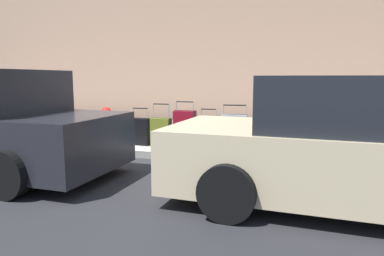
% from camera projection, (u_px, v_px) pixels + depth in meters
% --- Properties ---
extents(ground_plane, '(40.00, 40.00, 0.00)m').
position_uv_depth(ground_plane, '(125.00, 157.00, 6.87)').
color(ground_plane, black).
extents(sidewalk_curb, '(18.00, 5.00, 0.14)m').
position_uv_depth(sidewalk_curb, '(170.00, 134.00, 9.23)').
color(sidewalk_curb, gray).
rests_on(sidewalk_curb, ground_plane).
extents(building_facade_sidewalk_side, '(24.00, 3.00, 8.01)m').
position_uv_depth(building_facade_sidewalk_side, '(212.00, 10.00, 12.99)').
color(building_facade_sidewalk_side, '#9E7A60').
rests_on(building_facade_sidewalk_side, ground_plane).
extents(suitcase_black_0, '(0.39, 0.25, 0.81)m').
position_uv_depth(suitcase_black_0, '(316.00, 135.00, 6.36)').
color(suitcase_black_0, black).
rests_on(suitcase_black_0, sidewalk_curb).
extents(suitcase_red_1, '(0.38, 0.21, 0.90)m').
position_uv_depth(suitcase_red_1, '(290.00, 138.00, 6.45)').
color(suitcase_red_1, red).
rests_on(suitcase_red_1, sidewalk_curb).
extents(suitcase_navy_2, '(0.46, 0.26, 0.90)m').
position_uv_depth(suitcase_navy_2, '(263.00, 135.00, 6.67)').
color(suitcase_navy_2, navy).
rests_on(suitcase_navy_2, sidewalk_curb).
extents(suitcase_silver_3, '(0.51, 0.24, 0.90)m').
position_uv_depth(suitcase_silver_3, '(234.00, 132.00, 6.82)').
color(suitcase_silver_3, '#9EA0A8').
rests_on(suitcase_silver_3, sidewalk_curb).
extents(suitcase_teal_4, '(0.37, 0.23, 0.80)m').
position_uv_depth(suitcase_teal_4, '(208.00, 136.00, 6.98)').
color(suitcase_teal_4, '#0F606B').
rests_on(suitcase_teal_4, sidewalk_curb).
extents(suitcase_maroon_5, '(0.43, 0.27, 0.95)m').
position_uv_depth(suitcase_maroon_5, '(185.00, 129.00, 7.05)').
color(suitcase_maroon_5, maroon).
rests_on(suitcase_maroon_5, sidewalk_curb).
extents(suitcase_olive_6, '(0.40, 0.24, 0.89)m').
position_uv_depth(suitcase_olive_6, '(161.00, 132.00, 7.17)').
color(suitcase_olive_6, '#59601E').
rests_on(suitcase_olive_6, sidewalk_curb).
extents(suitcase_black_7, '(0.43, 0.23, 0.79)m').
position_uv_depth(suitcase_black_7, '(141.00, 131.00, 7.36)').
color(suitcase_black_7, black).
rests_on(suitcase_black_7, sidewalk_curb).
extents(fire_hydrant, '(0.39, 0.21, 0.78)m').
position_uv_depth(fire_hydrant, '(107.00, 124.00, 7.58)').
color(fire_hydrant, red).
rests_on(fire_hydrant, sidewalk_curb).
extents(bollard_post, '(0.14, 0.14, 0.91)m').
position_uv_depth(bollard_post, '(72.00, 122.00, 7.65)').
color(bollard_post, brown).
rests_on(bollard_post, sidewalk_curb).
extents(parking_meter, '(0.12, 0.09, 1.27)m').
position_uv_depth(parking_meter, '(381.00, 110.00, 6.22)').
color(parking_meter, slate).
rests_on(parking_meter, sidewalk_curb).
extents(parked_car_beige_0, '(4.84, 2.21, 1.56)m').
position_uv_depth(parked_car_beige_0, '(371.00, 148.00, 4.06)').
color(parked_car_beige_0, tan).
rests_on(parked_car_beige_0, ground_plane).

